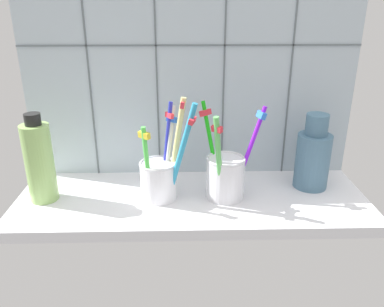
# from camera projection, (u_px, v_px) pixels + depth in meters

# --- Properties ---
(counter_slab) EXTENTS (0.64, 0.22, 0.02)m
(counter_slab) POSITION_uv_depth(u_px,v_px,m) (192.00, 202.00, 0.72)
(counter_slab) COLOR silver
(counter_slab) RESTS_ON ground
(tile_wall_back) EXTENTS (0.64, 0.02, 0.45)m
(tile_wall_back) POSITION_uv_depth(u_px,v_px,m) (190.00, 73.00, 0.75)
(tile_wall_back) COLOR #B2C1CC
(tile_wall_back) RESTS_ON ground
(toothbrush_cup_left) EXTENTS (0.10, 0.07, 0.19)m
(toothbrush_cup_left) POSITION_uv_depth(u_px,v_px,m) (161.00, 175.00, 0.69)
(toothbrush_cup_left) COLOR white
(toothbrush_cup_left) RESTS_ON counter_slab
(toothbrush_cup_right) EXTENTS (0.12, 0.10, 0.17)m
(toothbrush_cup_right) POSITION_uv_depth(u_px,v_px,m) (226.00, 175.00, 0.70)
(toothbrush_cup_right) COLOR white
(toothbrush_cup_right) RESTS_ON counter_slab
(ceramic_vase) EXTENTS (0.06, 0.06, 0.15)m
(ceramic_vase) POSITION_uv_depth(u_px,v_px,m) (313.00, 156.00, 0.73)
(ceramic_vase) COLOR slate
(ceramic_vase) RESTS_ON counter_slab
(soap_bottle) EXTENTS (0.05, 0.05, 0.16)m
(soap_bottle) POSITION_uv_depth(u_px,v_px,m) (40.00, 160.00, 0.69)
(soap_bottle) COLOR #98C36A
(soap_bottle) RESTS_ON counter_slab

